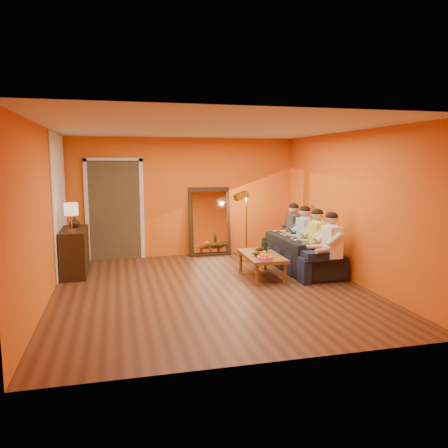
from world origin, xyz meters
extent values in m
cube|color=brown|center=(0.00, 0.00, 0.00)|extent=(5.00, 5.50, 0.00)
cube|color=white|center=(0.00, 0.00, 2.60)|extent=(5.00, 5.50, 0.00)
cube|color=orange|center=(0.00, 2.75, 1.30)|extent=(5.00, 0.00, 2.60)
cube|color=orange|center=(-2.50, 0.00, 1.30)|extent=(0.00, 5.50, 2.60)
cube|color=orange|center=(2.50, 0.00, 1.30)|extent=(0.00, 5.50, 2.60)
cube|color=white|center=(-2.48, 1.75, 1.30)|extent=(0.02, 1.90, 2.58)
cube|color=#3F2D19|center=(-1.50, 2.83, 1.05)|extent=(1.06, 0.30, 2.10)
cube|color=white|center=(-2.07, 2.71, 1.05)|extent=(0.08, 0.06, 2.20)
cube|color=white|center=(-0.93, 2.71, 1.05)|extent=(0.08, 0.06, 2.20)
cube|color=white|center=(-1.50, 2.71, 2.12)|extent=(1.22, 0.06, 0.08)
cube|color=#311E10|center=(0.55, 2.63, 0.76)|extent=(0.92, 0.27, 1.51)
cube|color=white|center=(0.55, 2.59, 0.76)|extent=(0.78, 0.21, 1.35)
cube|color=#311E10|center=(-2.24, 1.55, 0.42)|extent=(0.44, 1.18, 0.85)
imported|color=black|center=(2.00, 0.94, 0.32)|extent=(2.21, 0.86, 0.65)
cylinder|color=black|center=(1.11, 0.47, 0.58)|extent=(0.07, 0.07, 0.31)
imported|color=#B27F3F|center=(1.18, 0.64, 0.47)|extent=(0.11, 0.11, 0.09)
imported|color=black|center=(1.24, 0.87, 0.43)|extent=(0.43, 0.39, 0.03)
imported|color=#311E10|center=(0.88, 0.32, 0.43)|extent=(0.23, 0.29, 0.03)
imported|color=red|center=(0.89, 0.33, 0.45)|extent=(0.16, 0.22, 0.02)
imported|color=black|center=(0.88, 0.31, 0.47)|extent=(0.23, 0.25, 0.02)
imported|color=#311E10|center=(-2.24, 1.80, 0.95)|extent=(0.19, 0.19, 0.20)
camera|label=1|loc=(-1.46, -6.81, 2.07)|focal=35.00mm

